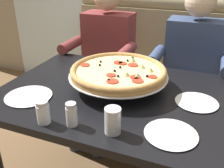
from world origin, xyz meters
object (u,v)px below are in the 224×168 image
object	(u,v)px
booth_bench	(150,82)
dining_table	(113,106)
diner_left	(103,54)
diner_right	(190,66)
pizza	(118,72)
shaker_oregano	(43,114)
plate_far_side	(197,101)
shaker_parmesan	(72,116)
plate_near_left	(28,95)
plate_near_right	(171,133)
drinking_glass	(113,122)

from	to	relation	value
booth_bench	dining_table	xyz separation A→B (m)	(0.00, -0.92, 0.26)
diner_left	diner_right	world-z (taller)	same
pizza	shaker_oregano	distance (m)	0.48
diner_right	shaker_oregano	size ratio (longest dim) A/B	11.91
plate_far_side	shaker_parmesan	bearing A→B (deg)	-140.64
dining_table	plate_near_left	bearing A→B (deg)	-150.16
plate_far_side	pizza	bearing A→B (deg)	177.49
booth_bench	plate_near_right	size ratio (longest dim) A/B	6.89
shaker_parmesan	shaker_oregano	xyz separation A→B (m)	(-0.12, -0.03, -0.00)
diner_left	drinking_glass	xyz separation A→B (m)	(0.48, -0.99, 0.09)
shaker_parmesan	plate_near_left	size ratio (longest dim) A/B	0.44
booth_bench	plate_far_side	distance (m)	1.05
shaker_oregano	plate_near_left	distance (m)	0.27
diner_left	shaker_oregano	size ratio (longest dim) A/B	11.91
diner_left	diner_right	bearing A→B (deg)	0.00
shaker_oregano	plate_near_left	xyz separation A→B (m)	(-0.22, 0.17, -0.03)
shaker_oregano	plate_near_left	world-z (taller)	shaker_oregano
pizza	plate_far_side	bearing A→B (deg)	-2.51
pizza	plate_near_left	xyz separation A→B (m)	(-0.40, -0.28, -0.08)
pizza	drinking_glass	size ratio (longest dim) A/B	4.78
booth_bench	shaker_parmesan	xyz separation A→B (m)	(-0.05, -1.28, 0.40)
booth_bench	diner_left	distance (m)	0.53
pizza	plate_near_left	size ratio (longest dim) A/B	2.24
diner_left	diner_right	distance (m)	0.68
diner_left	plate_far_side	size ratio (longest dim) A/B	6.01
diner_left	pizza	bearing A→B (deg)	-59.43
booth_bench	plate_near_right	world-z (taller)	booth_bench
plate_far_side	drinking_glass	size ratio (longest dim) A/B	1.86
shaker_oregano	plate_near_right	size ratio (longest dim) A/B	0.49
booth_bench	diner_left	bearing A→B (deg)	-142.08
plate_near_right	plate_far_side	distance (m)	0.32
pizza	diner_left	bearing A→B (deg)	120.57
dining_table	plate_near_right	size ratio (longest dim) A/B	5.54
booth_bench	shaker_parmesan	bearing A→B (deg)	-92.14
shaker_parmesan	plate_near_right	bearing A→B (deg)	12.00
pizza	plate_near_right	world-z (taller)	pizza
diner_right	plate_near_left	distance (m)	1.14
booth_bench	plate_far_side	bearing A→B (deg)	-63.70
shaker_parmesan	diner_left	bearing A→B (deg)	106.24
diner_right	shaker_oregano	world-z (taller)	diner_right
shaker_oregano	plate_near_left	size ratio (longest dim) A/B	0.44
booth_bench	plate_far_side	world-z (taller)	booth_bench
booth_bench	plate_near_left	bearing A→B (deg)	-108.66
booth_bench	drinking_glass	distance (m)	1.33
diner_left	plate_near_left	size ratio (longest dim) A/B	5.24
shaker_parmesan	booth_bench	bearing A→B (deg)	87.86
shaker_oregano	plate_near_right	distance (m)	0.55
dining_table	pizza	distance (m)	0.20
booth_bench	diner_right	distance (m)	0.53
dining_table	plate_far_side	world-z (taller)	plate_far_side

